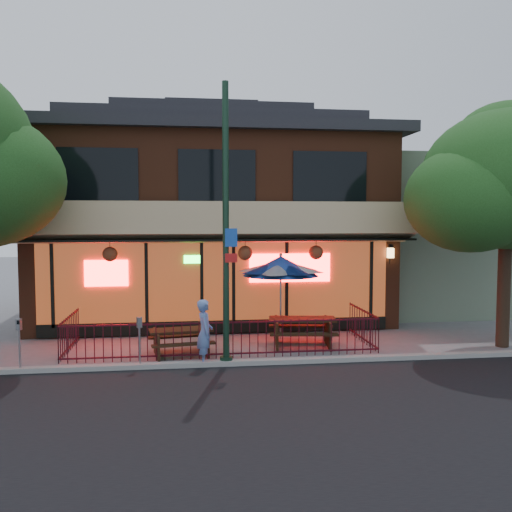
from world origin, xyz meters
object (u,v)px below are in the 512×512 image
Objects in this scene: parking_meter_far at (19,336)px; picnic_table_left at (181,338)px; street_light at (226,239)px; parking_meter_near at (139,334)px; street_tree_right at (507,173)px; patio_umbrella at (281,266)px; pedestrian at (205,332)px; picnic_table_right at (302,328)px.

picnic_table_left is at bearing 17.29° from parking_meter_far.
street_light is 5.41× the size of parking_meter_far.
street_light is 3.12m from picnic_table_left.
street_light is at bearing 2.08° from parking_meter_near.
street_tree_right is 5.52× the size of parking_meter_near.
patio_umbrella is (3.00, 1.62, 1.77)m from picnic_table_left.
pedestrian reaches higher than parking_meter_near.
street_light reaches higher than parking_meter_far.
street_tree_right is at bearing 5.98° from parking_meter_near.
pedestrian reaches higher than picnic_table_right.
picnic_table_left is 0.70× the size of patio_umbrella.
pedestrian is at bearing -173.77° from street_tree_right.
parking_meter_far is at bearing -162.71° from picnic_table_left.
pedestrian is at bearing -150.02° from picnic_table_right.
parking_meter_far is at bearing -166.23° from picnic_table_right.
parking_meter_far is (-7.25, -1.78, 0.34)m from picnic_table_right.
patio_umbrella is 7.47m from parking_meter_far.
parking_meter_near is (-4.45, -1.78, 0.33)m from picnic_table_right.
parking_meter_far reaches higher than picnic_table_left.
street_light is at bearing -44.02° from picnic_table_left.
patio_umbrella is at bearing 114.00° from picnic_table_right.
picnic_table_right is 1.26× the size of pedestrian.
pedestrian is at bearing -131.93° from patio_umbrella.
picnic_table_right is 7.47m from parking_meter_far.
patio_umbrella is (-0.46, 1.02, 1.70)m from picnic_table_right.
street_light reaches higher than parking_meter_near.
picnic_table_left is 3.51m from picnic_table_right.
picnic_table_right is 3.31m from pedestrian.
pedestrian is 1.60m from parking_meter_near.
parking_meter_near is (-2.13, -0.08, -2.29)m from street_light.
picnic_table_right is at bearing -66.00° from patio_umbrella.
picnic_table_right is (-5.72, 0.71, -4.43)m from street_tree_right.
picnic_table_left is 1.41× the size of parking_meter_far.
street_light is 3.82× the size of picnic_table_left.
picnic_table_right is 4.80m from parking_meter_near.
picnic_table_left is at bearing 179.29° from street_tree_right.
street_light is 2.68× the size of patio_umbrella.
street_tree_right is at bearing -15.67° from patio_umbrella.
parking_meter_far is at bearing -179.10° from street_light.
patio_umbrella is (-6.18, 1.73, -2.73)m from street_tree_right.
parking_meter_far reaches higher than picnic_table_right.
street_light is at bearing -124.35° from patio_umbrella.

